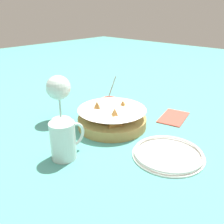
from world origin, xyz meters
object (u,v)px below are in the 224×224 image
at_px(wine_glass, 58,89).
at_px(beer_mug, 64,142).
at_px(side_plate, 168,154).
at_px(food_basket, 112,118).
at_px(sauce_cup, 109,102).

height_order(wine_glass, beer_mug, wine_glass).
height_order(beer_mug, side_plate, beer_mug).
relative_size(food_basket, wine_glass, 1.41).
relative_size(sauce_cup, wine_glass, 0.72).
bearing_deg(food_basket, wine_glass, 116.36).
xyz_separation_m(sauce_cup, beer_mug, (-0.37, -0.18, 0.03)).
relative_size(wine_glass, beer_mug, 1.53).
distance_m(food_basket, side_plate, 0.25).
xyz_separation_m(food_basket, beer_mug, (-0.24, -0.04, 0.02)).
bearing_deg(beer_mug, food_basket, 8.54).
relative_size(food_basket, beer_mug, 2.15).
relative_size(food_basket, sauce_cup, 1.95).
xyz_separation_m(wine_glass, beer_mug, (-0.15, -0.22, -0.07)).
relative_size(beer_mug, side_plate, 0.55).
height_order(sauce_cup, side_plate, sauce_cup).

